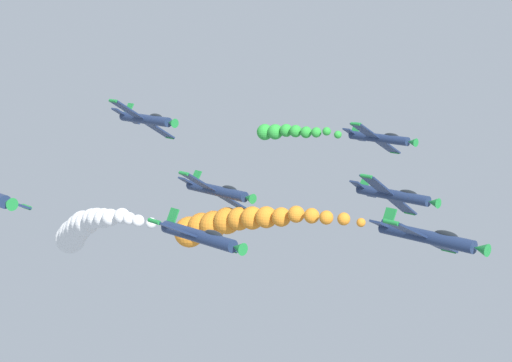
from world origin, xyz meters
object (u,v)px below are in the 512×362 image
object	(u,v)px
airplane_left_outer	(218,191)
airplane_high_slot	(146,119)
airplane_lead	(428,237)
airplane_right_inner	(199,236)
airplane_left_inner	(394,195)
airplane_right_outer	(380,138)

from	to	relation	value
airplane_left_outer	airplane_high_slot	bearing A→B (deg)	-89.20
airplane_high_slot	airplane_lead	bearing A→B (deg)	90.58
airplane_right_inner	airplane_left_inner	bearing A→B (deg)	177.24
airplane_lead	airplane_right_outer	xyz separation A→B (m)	(-25.55, -25.10, 3.37)
airplane_left_outer	airplane_right_inner	bearing A→B (deg)	44.53
airplane_left_inner	airplane_right_inner	size ratio (longest dim) A/B	1.00
airplane_high_slot	airplane_left_outer	bearing A→B (deg)	90.80
airplane_lead	airplane_left_outer	size ratio (longest dim) A/B	1.00
airplane_left_inner	airplane_left_outer	size ratio (longest dim) A/B	1.00
airplane_right_inner	airplane_right_outer	world-z (taller)	airplane_right_outer
airplane_lead	airplane_left_inner	size ratio (longest dim) A/B	1.00
airplane_left_outer	airplane_left_inner	bearing A→B (deg)	134.13
airplane_right_inner	airplane_left_outer	world-z (taller)	airplane_left_outer
airplane_high_slot	airplane_left_inner	bearing A→B (deg)	116.91
airplane_left_inner	airplane_left_outer	xyz separation A→B (m)	(12.95, -13.35, 0.27)
airplane_right_inner	airplane_right_outer	bearing A→B (deg)	-164.13
airplane_right_outer	airplane_high_slot	size ratio (longest dim) A/B	1.00
airplane_right_inner	airplane_right_outer	size ratio (longest dim) A/B	1.00
airplane_lead	airplane_right_outer	distance (m)	35.98
airplane_left_inner	airplane_high_slot	bearing A→B (deg)	-63.09
airplane_left_inner	airplane_right_outer	size ratio (longest dim) A/B	1.00
airplane_left_inner	airplane_high_slot	size ratio (longest dim) A/B	1.00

